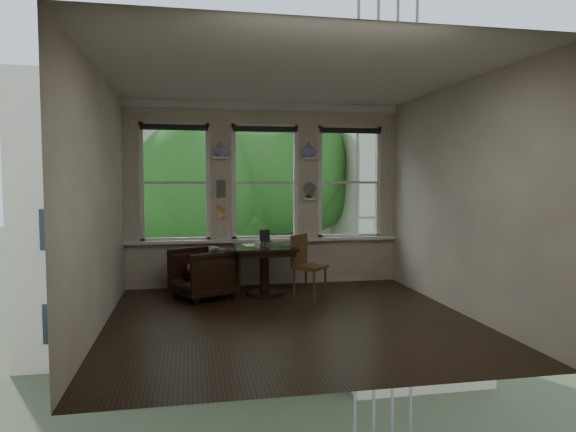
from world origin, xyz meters
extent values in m
plane|color=black|center=(0.00, 0.00, 0.00)|extent=(4.50, 4.50, 0.00)
plane|color=silver|center=(0.00, 0.00, 3.00)|extent=(4.50, 4.50, 0.00)
plane|color=beige|center=(0.00, 2.25, 1.50)|extent=(4.50, 0.00, 4.50)
plane|color=beige|center=(0.00, -2.25, 1.50)|extent=(4.50, 0.00, 4.50)
plane|color=beige|center=(-2.25, 0.00, 1.50)|extent=(0.00, 4.50, 4.50)
plane|color=beige|center=(2.25, 0.00, 1.50)|extent=(0.00, 4.50, 4.50)
cube|color=white|center=(-0.72, 2.15, 2.10)|extent=(0.26, 0.16, 0.03)
cube|color=white|center=(0.72, 2.15, 2.10)|extent=(0.26, 0.16, 0.03)
cube|color=#59544F|center=(-0.72, 2.18, 1.60)|extent=(0.14, 0.06, 0.28)
imported|color=white|center=(-0.72, 2.15, 2.24)|extent=(0.24, 0.24, 0.25)
imported|color=white|center=(0.72, 2.15, 2.24)|extent=(0.24, 0.24, 0.25)
imported|color=black|center=(-1.05, 1.40, 0.37)|extent=(1.09, 1.08, 0.74)
cube|color=maroon|center=(-1.05, 1.40, 0.45)|extent=(0.45, 0.45, 0.06)
imported|color=black|center=(0.13, 1.29, 0.76)|extent=(0.39, 0.34, 0.03)
imported|color=white|center=(-0.26, 1.15, 0.80)|extent=(0.14, 0.14, 0.10)
imported|color=white|center=(-0.13, 1.11, 0.80)|extent=(0.17, 0.17, 0.11)
cube|color=black|center=(-0.09, 1.66, 0.86)|extent=(0.16, 0.09, 0.22)
cube|color=silver|center=(-0.32, 1.55, 0.75)|extent=(0.27, 0.33, 0.00)
camera|label=1|loc=(-1.21, -6.18, 1.74)|focal=32.00mm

